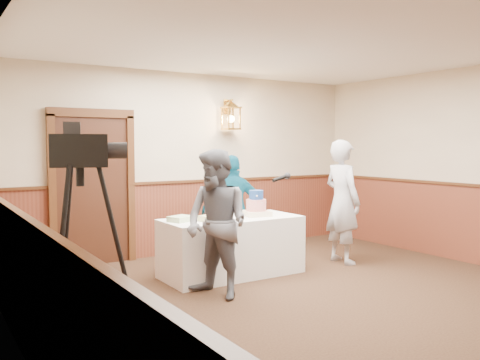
# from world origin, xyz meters

# --- Properties ---
(ground) EXTENTS (7.00, 7.00, 0.00)m
(ground) POSITION_xyz_m (0.00, 0.00, 0.00)
(ground) COLOR black
(ground) RESTS_ON ground
(room_shell) EXTENTS (6.02, 7.02, 2.81)m
(room_shell) POSITION_xyz_m (-0.05, 0.45, 1.52)
(room_shell) COLOR #BEAA8F
(room_shell) RESTS_ON ground
(display_table) EXTENTS (1.80, 0.80, 0.75)m
(display_table) POSITION_xyz_m (-0.26, 1.90, 0.38)
(display_table) COLOR white
(display_table) RESTS_ON ground
(tiered_cake) EXTENTS (0.38, 0.38, 0.34)m
(tiered_cake) POSITION_xyz_m (0.11, 1.88, 0.88)
(tiered_cake) COLOR #F8E3BC
(tiered_cake) RESTS_ON display_table
(sheet_cake_yellow) EXTENTS (0.39, 0.33, 0.07)m
(sheet_cake_yellow) POSITION_xyz_m (-0.57, 1.78, 0.79)
(sheet_cake_yellow) COLOR #F0F08F
(sheet_cake_yellow) RESTS_ON display_table
(sheet_cake_green) EXTENTS (0.34, 0.31, 0.07)m
(sheet_cake_green) POSITION_xyz_m (-0.95, 1.97, 0.78)
(sheet_cake_green) COLOR #ADD092
(sheet_cake_green) RESTS_ON display_table
(interviewer) EXTENTS (1.57, 0.95, 1.64)m
(interviewer) POSITION_xyz_m (-0.90, 1.17, 0.82)
(interviewer) COLOR #595B62
(interviewer) RESTS_ON ground
(baker) EXTENTS (0.45, 0.66, 1.76)m
(baker) POSITION_xyz_m (1.44, 1.64, 0.88)
(baker) COLOR #A7A7AC
(baker) RESTS_ON ground
(assistant_p) EXTENTS (0.98, 0.63, 1.55)m
(assistant_p) POSITION_xyz_m (0.10, 2.44, 0.77)
(assistant_p) COLOR navy
(assistant_p) RESTS_ON ground
(tv_camera_rig) EXTENTS (0.69, 0.65, 1.77)m
(tv_camera_rig) POSITION_xyz_m (-2.57, 0.42, 0.80)
(tv_camera_rig) COLOR black
(tv_camera_rig) RESTS_ON ground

